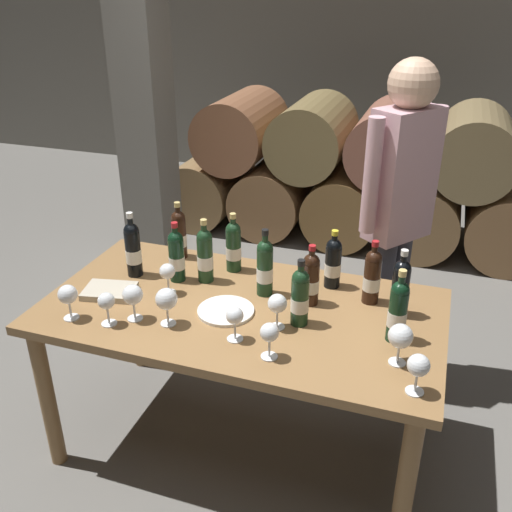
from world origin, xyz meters
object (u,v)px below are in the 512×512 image
at_px(wine_bottle_4, 179,234).
at_px(wine_bottle_9, 400,287).
at_px(sommelier_presenting, 399,201).
at_px(wine_bottle_0, 372,276).
at_px(wine_glass_8, 68,295).
at_px(wine_bottle_7, 333,262).
at_px(serving_plate, 226,311).
at_px(wine_bottle_3, 311,278).
at_px(wine_glass_3, 270,334).
at_px(tasting_notebook, 110,291).
at_px(dining_table, 241,325).
at_px(wine_bottle_1, 176,255).
at_px(wine_bottle_2, 233,246).
at_px(wine_glass_4, 277,305).
at_px(wine_glass_0, 106,302).
at_px(wine_bottle_8, 265,267).
at_px(wine_bottle_10, 133,249).
at_px(wine_glass_2, 167,273).
at_px(wine_glass_1, 133,296).
at_px(wine_glass_6, 400,337).
at_px(wine_bottle_6, 398,310).
at_px(wine_bottle_11, 300,297).
at_px(wine_glass_7, 166,300).
at_px(wine_glass_5, 235,317).
at_px(wine_glass_9, 418,367).

height_order(wine_bottle_4, wine_bottle_9, wine_bottle_9).
relative_size(wine_bottle_9, sommelier_presenting, 0.17).
height_order(wine_bottle_0, wine_glass_8, wine_bottle_0).
xyz_separation_m(wine_bottle_7, serving_plate, (-0.37, -0.37, -0.11)).
distance_m(wine_bottle_3, wine_bottle_4, 0.76).
relative_size(wine_bottle_3, wine_glass_8, 1.79).
distance_m(wine_glass_3, tasting_notebook, 0.85).
distance_m(dining_table, wine_bottle_1, 0.44).
bearing_deg(wine_bottle_2, wine_glass_4, -50.37).
bearing_deg(wine_bottle_9, wine_glass_3, -132.21).
bearing_deg(wine_bottle_9, wine_glass_4, -149.79).
bearing_deg(wine_glass_0, wine_bottle_8, 39.97).
bearing_deg(wine_bottle_10, wine_bottle_1, 5.40).
distance_m(wine_bottle_2, tasting_notebook, 0.60).
distance_m(wine_bottle_1, wine_glass_0, 0.44).
height_order(dining_table, wine_glass_2, wine_glass_2).
height_order(wine_bottle_7, sommelier_presenting, sommelier_presenting).
bearing_deg(wine_glass_1, wine_glass_6, 2.48).
relative_size(wine_bottle_3, wine_bottle_6, 0.91).
relative_size(wine_bottle_0, wine_bottle_9, 0.97).
xyz_separation_m(wine_glass_1, sommelier_presenting, (0.94, 0.98, 0.17)).
xyz_separation_m(wine_bottle_10, wine_glass_4, (0.77, -0.22, -0.03)).
distance_m(wine_bottle_2, sommelier_presenting, 0.85).
distance_m(wine_bottle_4, wine_glass_4, 0.79).
xyz_separation_m(wine_bottle_0, wine_glass_0, (-0.98, -0.52, -0.02)).
bearing_deg(wine_bottle_7, wine_bottle_0, -23.82).
height_order(wine_bottle_11, serving_plate, wine_bottle_11).
distance_m(wine_bottle_0, wine_bottle_1, 0.88).
relative_size(wine_bottle_2, wine_glass_4, 1.92).
bearing_deg(sommelier_presenting, wine_glass_1, -133.76).
distance_m(wine_bottle_3, sommelier_presenting, 0.70).
bearing_deg(wine_bottle_4, wine_glass_7, -69.00).
bearing_deg(wine_glass_6, wine_glass_7, -177.79).
xyz_separation_m(wine_bottle_9, wine_glass_1, (-1.02, -0.39, -0.02)).
xyz_separation_m(wine_bottle_3, wine_glass_4, (-0.08, -0.23, -0.01)).
height_order(wine_bottle_0, wine_glass_7, wine_bottle_0).
height_order(wine_bottle_0, wine_bottle_1, same).
height_order(wine_bottle_6, wine_glass_6, wine_bottle_6).
relative_size(wine_glass_0, wine_glass_1, 0.91).
bearing_deg(serving_plate, wine_bottle_6, 2.34).
bearing_deg(wine_glass_1, dining_table, 30.97).
distance_m(wine_glass_8, sommelier_presenting, 1.60).
distance_m(wine_bottle_3, wine_bottle_10, 0.84).
relative_size(wine_bottle_0, wine_glass_8, 1.88).
height_order(wine_bottle_3, wine_bottle_6, wine_bottle_6).
relative_size(wine_glass_5, sommelier_presenting, 0.08).
bearing_deg(wine_glass_8, wine_bottle_7, 32.60).
bearing_deg(wine_glass_9, wine_glass_6, 117.05).
relative_size(dining_table, tasting_notebook, 7.73).
xyz_separation_m(wine_bottle_10, wine_glass_7, (0.34, -0.33, -0.02)).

